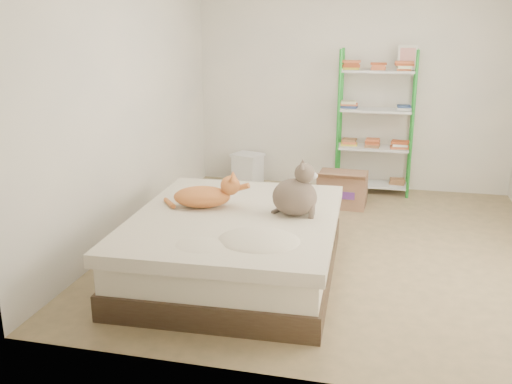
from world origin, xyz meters
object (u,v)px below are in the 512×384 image
(bed, at_px, (236,244))
(cardboard_box, at_px, (342,189))
(grey_cat, at_px, (295,189))
(shelf_unit, at_px, (376,123))
(white_bin, at_px, (248,169))
(orange_cat, at_px, (202,194))

(bed, relative_size, cardboard_box, 3.78)
(grey_cat, distance_m, shelf_unit, 2.62)
(bed, height_order, shelf_unit, shelf_unit)
(grey_cat, distance_m, cardboard_box, 2.04)
(bed, bearing_deg, white_bin, 99.96)
(grey_cat, relative_size, cardboard_box, 0.80)
(white_bin, bearing_deg, shelf_unit, 1.14)
(shelf_unit, xyz_separation_m, cardboard_box, (-0.31, -0.61, -0.66))
(orange_cat, xyz_separation_m, grey_cat, (0.78, -0.03, 0.10))
(bed, bearing_deg, cardboard_box, 69.37)
(cardboard_box, bearing_deg, grey_cat, -94.49)
(shelf_unit, bearing_deg, bed, -110.49)
(grey_cat, bearing_deg, bed, 98.27)
(orange_cat, relative_size, cardboard_box, 1.02)
(bed, xyz_separation_m, white_bin, (-0.56, 2.63, -0.05))
(orange_cat, height_order, white_bin, orange_cat)
(orange_cat, distance_m, cardboard_box, 2.21)
(orange_cat, height_order, shelf_unit, shelf_unit)
(cardboard_box, bearing_deg, shelf_unit, 65.32)
(shelf_unit, bearing_deg, white_bin, -178.86)
(grey_cat, bearing_deg, white_bin, 18.50)
(bed, relative_size, shelf_unit, 1.18)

